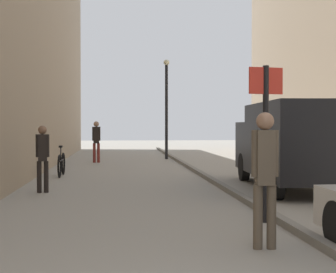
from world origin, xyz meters
TOP-DOWN VIEW (x-y plane):
  - ground_plane at (0.00, 12.00)m, footprint 80.00×80.00m
  - kerb_strip at (1.58, 12.00)m, footprint 0.16×40.00m
  - pedestrian_main_foreground at (-2.88, 9.51)m, footprint 0.32×0.21m
  - pedestrian_mid_block at (0.83, 3.57)m, footprint 0.35×0.23m
  - pedestrian_far_crossing at (-2.03, 19.40)m, footprint 0.36×0.23m
  - delivery_van at (3.35, 9.64)m, footprint 2.33×5.53m
  - street_sign_post at (1.36, 5.34)m, footprint 0.60×0.13m
  - lamp_post at (1.22, 21.38)m, footprint 0.28×0.28m
  - bicycle_leaning at (-2.87, 13.47)m, footprint 0.10×1.77m

SIDE VIEW (x-z plane):
  - ground_plane at x=0.00m, z-range 0.00..0.00m
  - kerb_strip at x=1.58m, z-range 0.00..0.12m
  - bicycle_leaning at x=-2.87m, z-range -0.11..0.87m
  - pedestrian_main_foreground at x=-2.88m, z-range 0.12..1.73m
  - pedestrian_mid_block at x=0.83m, z-range 0.14..1.92m
  - pedestrian_far_crossing at x=-2.03m, z-range 0.14..1.93m
  - delivery_van at x=3.35m, z-range 0.10..2.26m
  - street_sign_post at x=1.36m, z-range 0.25..2.85m
  - lamp_post at x=1.22m, z-range 0.34..5.10m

